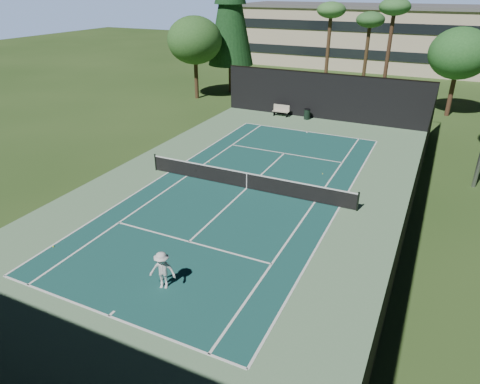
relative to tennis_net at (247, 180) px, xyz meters
The scene contains 19 objects.
ground 0.56m from the tennis_net, ahead, with size 160.00×160.00×0.00m, color #2B481B.
apron_slab 0.55m from the tennis_net, ahead, with size 18.00×32.00×0.01m, color #618B62.
court_surface 0.55m from the tennis_net, ahead, with size 10.97×23.77×0.01m, color #174945.
court_lines 0.54m from the tennis_net, ahead, with size 11.07×23.87×0.01m.
tennis_net is the anchor object (origin of this frame).
fence 1.45m from the tennis_net, 90.00° to the left, with size 18.04×32.05×4.03m.
player 9.69m from the tennis_net, 85.01° to the right, with size 1.05×0.60×1.62m, color silver.
tennis_ball_a 10.85m from the tennis_net, 119.51° to the right, with size 0.08×0.08×0.08m, color yellow.
tennis_ball_b 4.16m from the tennis_net, 161.33° to the left, with size 0.07×0.07×0.07m, color #CFD931.
tennis_ball_c 5.28m from the tennis_net, 49.07° to the left, with size 0.06×0.06×0.06m, color #ECF337.
tennis_ball_d 4.76m from the tennis_net, 146.58° to the left, with size 0.07×0.07×0.07m, color yellow.
park_bench 15.72m from the tennis_net, 103.22° to the left, with size 1.50×0.45×1.02m.
trash_bin 15.36m from the tennis_net, 94.34° to the left, with size 0.56×0.56×0.95m.
palm_a 25.26m from the tennis_net, 94.76° to the left, with size 2.80×2.80×9.32m.
palm_b 26.92m from the tennis_net, 86.70° to the left, with size 2.80×2.80×8.42m.
palm_c 24.69m from the tennis_net, 80.13° to the left, with size 2.80×2.80×9.77m.
decid_tree_a 24.65m from the tennis_net, 65.56° to the left, with size 5.12×5.12×7.62m.
decid_tree_c 23.39m from the tennis_net, 127.87° to the left, with size 5.44×5.44×8.09m.
campus_building 46.12m from the tennis_net, 90.00° to the left, with size 40.50×12.50×8.30m.
Camera 1 is at (9.36, -20.57, 10.75)m, focal length 32.00 mm.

